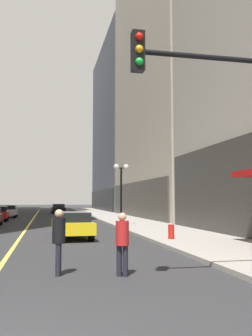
# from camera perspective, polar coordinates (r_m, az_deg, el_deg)

# --- Properties ---
(ground_plane) EXTENTS (200.00, 200.00, 0.00)m
(ground_plane) POSITION_cam_1_polar(r_m,az_deg,el_deg) (39.48, -13.90, -7.47)
(ground_plane) COLOR #2D2D30
(sidewalk_right) EXTENTS (4.50, 78.00, 0.15)m
(sidewalk_right) POSITION_cam_1_polar(r_m,az_deg,el_deg) (40.06, -1.92, -7.46)
(sidewalk_right) COLOR #9E9991
(sidewalk_right) RESTS_ON ground
(lane_centre_stripe) EXTENTS (0.16, 70.00, 0.01)m
(lane_centre_stripe) POSITION_cam_1_polar(r_m,az_deg,el_deg) (39.48, -13.90, -7.47)
(lane_centre_stripe) COLOR #E5D64C
(lane_centre_stripe) RESTS_ON ground
(building_right_mid) EXTENTS (14.41, 24.00, 31.31)m
(building_right_mid) POSITION_cam_1_polar(r_m,az_deg,el_deg) (44.34, 10.58, 13.23)
(building_right_mid) COLOR #B7AD99
(building_right_mid) RESTS_ON ground
(building_right_far) EXTENTS (12.30, 26.00, 29.16)m
(building_right_far) POSITION_cam_1_polar(r_m,az_deg,el_deg) (67.37, 1.39, 5.98)
(building_right_far) COLOR #4C515B
(building_right_far) RESTS_ON ground
(car_yellow) EXTENTS (1.92, 4.68, 1.32)m
(car_yellow) POSITION_cam_1_polar(r_m,az_deg,el_deg) (19.32, -8.20, -8.39)
(car_yellow) COLOR yellow
(car_yellow) RESTS_ON ground
(car_silver) EXTENTS (1.98, 4.33, 1.32)m
(car_silver) POSITION_cam_1_polar(r_m,az_deg,el_deg) (42.80, -17.49, -6.21)
(car_silver) COLOR #B7B7BC
(car_silver) RESTS_ON ground
(car_black) EXTENTS (1.96, 4.84, 1.32)m
(car_black) POSITION_cam_1_polar(r_m,az_deg,el_deg) (53.39, -10.26, -6.02)
(car_black) COLOR black
(car_black) RESTS_ON ground
(pedestrian_in_black_coat) EXTENTS (0.38, 0.38, 1.69)m
(pedestrian_in_black_coat) POSITION_cam_1_polar(r_m,az_deg,el_deg) (10.04, -10.16, -10.23)
(pedestrian_in_black_coat) COLOR black
(pedestrian_in_black_coat) RESTS_ON ground
(pedestrian_in_red_jacket) EXTENTS (0.46, 0.46, 1.61)m
(pedestrian_in_red_jacket) POSITION_cam_1_polar(r_m,az_deg,el_deg) (9.78, -0.57, -10.76)
(pedestrian_in_red_jacket) COLOR black
(pedestrian_in_red_jacket) RESTS_ON ground
(traffic_light_near_right) EXTENTS (3.43, 0.35, 5.65)m
(traffic_light_near_right) POSITION_cam_1_polar(r_m,az_deg,el_deg) (8.96, 15.42, 6.91)
(traffic_light_near_right) COLOR black
(traffic_light_near_right) RESTS_ON ground
(street_lamp_right_mid) EXTENTS (1.06, 0.36, 4.43)m
(street_lamp_right_mid) POSITION_cam_1_polar(r_m,az_deg,el_deg) (26.39, -0.74, -1.95)
(street_lamp_right_mid) COLOR black
(street_lamp_right_mid) RESTS_ON ground
(fire_hydrant_right) EXTENTS (0.28, 0.28, 0.80)m
(fire_hydrant_right) POSITION_cam_1_polar(r_m,az_deg,el_deg) (17.55, 6.88, -9.82)
(fire_hydrant_right) COLOR red
(fire_hydrant_right) RESTS_ON ground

